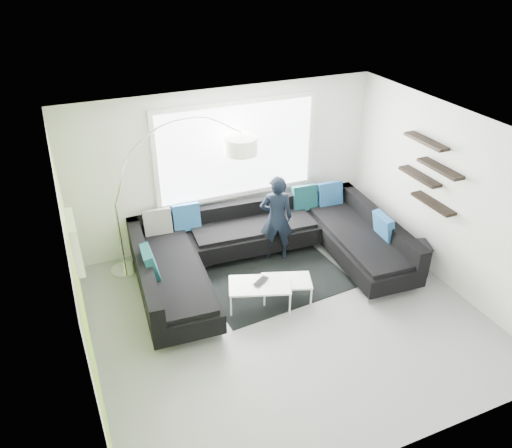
{
  "coord_description": "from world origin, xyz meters",
  "views": [
    {
      "loc": [
        -2.66,
        -5.13,
        4.9
      ],
      "look_at": [
        -0.1,
        0.9,
        1.12
      ],
      "focal_mm": 35.0,
      "sensor_mm": 36.0,
      "label": 1
    }
  ],
  "objects": [
    {
      "name": "rug",
      "position": [
        0.21,
        0.9,
        0.01
      ],
      "size": [
        2.39,
        1.83,
        0.01
      ],
      "primitive_type": "cube",
      "rotation": [
        0.0,
        0.0,
        0.08
      ],
      "color": "black",
      "rests_on": "ground"
    },
    {
      "name": "ground",
      "position": [
        0.0,
        0.0,
        0.0
      ],
      "size": [
        5.5,
        5.5,
        0.0
      ],
      "primitive_type": "plane",
      "color": "gray",
      "rests_on": "ground"
    },
    {
      "name": "sectional_sofa",
      "position": [
        0.21,
        1.07,
        0.4
      ],
      "size": [
        4.41,
        2.9,
        0.92
      ],
      "rotation": [
        0.0,
        0.0,
        -0.07
      ],
      "color": "black",
      "rests_on": "ground"
    },
    {
      "name": "laptop",
      "position": [
        -0.2,
        0.39,
        0.4
      ],
      "size": [
        0.47,
        0.46,
        0.02
      ],
      "primitive_type": "imported",
      "rotation": [
        0.0,
        0.0,
        0.57
      ],
      "color": "black",
      "rests_on": "coffee_table"
    },
    {
      "name": "arc_lamp",
      "position": [
        -2.0,
        2.08,
        1.27
      ],
      "size": [
        2.48,
        1.16,
        2.55
      ],
      "primitive_type": null,
      "rotation": [
        0.0,
        0.0,
        -0.14
      ],
      "color": "white",
      "rests_on": "ground"
    },
    {
      "name": "side_table",
      "position": [
        2.48,
        0.18,
        0.27
      ],
      "size": [
        0.49,
        0.49,
        0.53
      ],
      "primitive_type": "cube",
      "rotation": [
        0.0,
        0.0,
        -0.32
      ],
      "color": "black",
      "rests_on": "ground"
    },
    {
      "name": "coffee_table",
      "position": [
        -0.04,
        0.38,
        0.19
      ],
      "size": [
        1.34,
        1.04,
        0.39
      ],
      "primitive_type": "cube",
      "rotation": [
        0.0,
        0.0,
        -0.34
      ],
      "color": "white",
      "rests_on": "ground"
    },
    {
      "name": "room_shell",
      "position": [
        0.04,
        0.21,
        1.81
      ],
      "size": [
        5.54,
        5.04,
        2.82
      ],
      "color": "white",
      "rests_on": "ground"
    },
    {
      "name": "person",
      "position": [
        0.52,
        1.5,
        0.77
      ],
      "size": [
        0.77,
        0.69,
        1.55
      ],
      "primitive_type": "imported",
      "rotation": [
        0.0,
        0.0,
        2.84
      ],
      "color": "black",
      "rests_on": "ground"
    }
  ]
}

